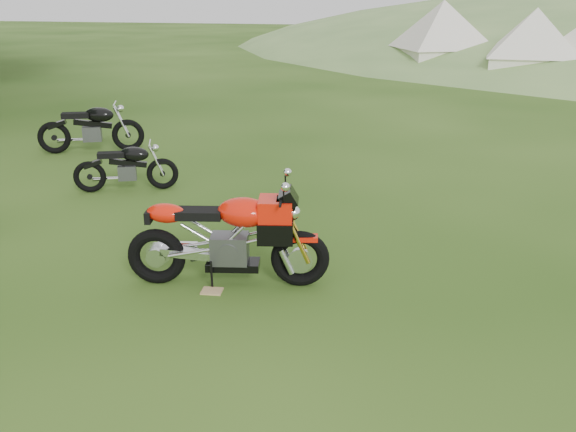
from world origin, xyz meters
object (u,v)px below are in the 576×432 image
(sport_motorcycle, at_px, (227,230))
(tent_left, at_px, (442,37))
(vintage_moto_d, at_px, (90,126))
(tent_mid, at_px, (534,45))
(plywood_board, at_px, (212,291))
(vintage_moto_a, at_px, (126,166))

(sport_motorcycle, xyz_separation_m, tent_left, (2.04, 21.53, 0.73))
(vintage_moto_d, distance_m, tent_mid, 17.17)
(plywood_board, bearing_deg, sport_motorcycle, 64.30)
(sport_motorcycle, bearing_deg, tent_mid, 63.30)
(sport_motorcycle, distance_m, vintage_moto_d, 7.19)
(plywood_board, height_order, tent_left, tent_left)
(vintage_moto_a, height_order, tent_left, tent_left)
(vintage_moto_a, relative_size, tent_left, 0.52)
(vintage_moto_a, bearing_deg, plywood_board, -73.70)
(sport_motorcycle, bearing_deg, vintage_moto_d, 120.29)
(vintage_moto_a, distance_m, tent_left, 19.12)
(vintage_moto_a, distance_m, tent_mid, 18.14)
(sport_motorcycle, bearing_deg, vintage_moto_a, 121.32)
(plywood_board, distance_m, tent_mid, 20.28)
(plywood_board, bearing_deg, tent_left, 84.34)
(tent_left, bearing_deg, plywood_board, -120.10)
(vintage_moto_d, xyz_separation_m, tent_mid, (10.11, 13.85, 0.77))
(vintage_moto_a, distance_m, vintage_moto_d, 3.04)
(sport_motorcycle, height_order, vintage_moto_a, sport_motorcycle)
(plywood_board, bearing_deg, vintage_moto_d, 129.49)
(plywood_board, xyz_separation_m, vintage_moto_a, (-2.69, 3.31, 0.43))
(vintage_moto_a, height_order, tent_mid, tent_mid)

